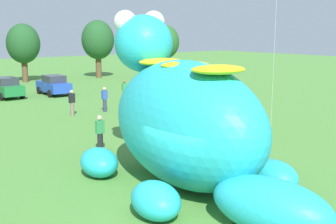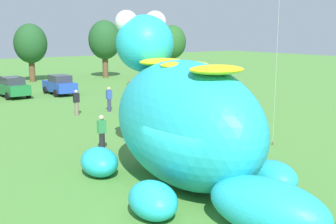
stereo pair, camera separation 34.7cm
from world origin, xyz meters
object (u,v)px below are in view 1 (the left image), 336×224
(spectator_far_side, at_px, (105,99))
(car_blue, at_px, (54,85))
(spectator_wandering, at_px, (125,91))
(car_green, at_px, (6,88))
(spectator_near_inflatable, at_px, (100,134))
(giant_inflatable_creature, at_px, (186,121))
(spectator_by_cars, at_px, (72,103))

(spectator_far_side, bearing_deg, car_blue, 87.64)
(spectator_wandering, bearing_deg, car_green, 131.00)
(car_green, bearing_deg, spectator_wandering, -49.00)
(spectator_near_inflatable, distance_m, spectator_wandering, 14.30)
(car_blue, relative_size, spectator_far_side, 2.41)
(giant_inflatable_creature, xyz_separation_m, spectator_by_cars, (2.20, 14.30, -1.47))
(giant_inflatable_creature, relative_size, spectator_wandering, 7.40)
(car_green, bearing_deg, spectator_by_cars, -84.54)
(spectator_wandering, bearing_deg, spectator_by_cars, -153.90)
(spectator_by_cars, distance_m, spectator_far_side, 2.45)
(car_blue, distance_m, spectator_near_inflatable, 19.37)
(car_blue, bearing_deg, giant_inflatable_creature, -101.82)
(giant_inflatable_creature, distance_m, spectator_near_inflatable, 5.77)
(car_green, xyz_separation_m, car_blue, (3.86, -0.77, 0.00))
(spectator_wandering, xyz_separation_m, spectator_far_side, (-3.30, -2.77, 0.00))
(giant_inflatable_creature, relative_size, spectator_far_side, 7.40)
(car_green, height_order, spectator_near_inflatable, car_green)
(spectator_by_cars, bearing_deg, spectator_far_side, 1.19)
(spectator_near_inflatable, bearing_deg, car_blue, 73.42)
(spectator_by_cars, relative_size, spectator_wandering, 1.00)
(car_green, relative_size, car_blue, 1.02)
(spectator_near_inflatable, relative_size, spectator_far_side, 1.00)
(giant_inflatable_creature, xyz_separation_m, spectator_wandering, (7.95, 17.11, -1.47))
(car_green, bearing_deg, spectator_near_inflatable, -94.93)
(car_green, bearing_deg, giant_inflatable_creature, -92.73)
(car_blue, relative_size, spectator_by_cars, 2.41)
(car_blue, relative_size, spectator_wandering, 2.41)
(giant_inflatable_creature, xyz_separation_m, spectator_far_side, (4.64, 14.35, -1.47))
(spectator_far_side, bearing_deg, car_green, 108.16)
(giant_inflatable_creature, distance_m, spectator_by_cars, 14.54)
(giant_inflatable_creature, relative_size, car_green, 3.02)
(spectator_near_inflatable, bearing_deg, spectator_by_cars, 72.96)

